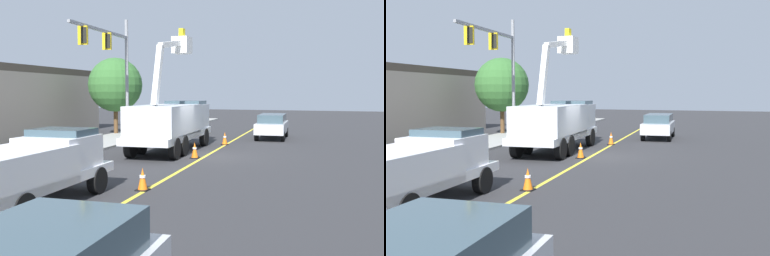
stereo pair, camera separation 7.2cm
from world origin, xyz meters
TOP-DOWN VIEW (x-y plane):
  - ground at (0.00, 0.00)m, footprint 120.00×120.00m
  - sidewalk_far_side at (-0.62, 7.76)m, footprint 60.10×8.39m
  - lane_centre_stripe at (0.00, 0.00)m, footprint 49.85×4.16m
  - utility_bucket_truck at (1.14, 2.34)m, footprint 8.37×3.15m
  - service_pickup_truck at (-10.94, 1.37)m, footprint 5.75×2.55m
  - passing_minivan at (9.52, -1.61)m, footprint 4.94×2.28m
  - traffic_cone_leading at (-14.00, -1.02)m, footprint 0.40×0.40m
  - traffic_cone_mid_front at (-8.10, -0.55)m, footprint 0.40×0.40m
  - traffic_cone_mid_rear at (-0.94, 0.27)m, footprint 0.40×0.40m
  - traffic_cone_trailing at (4.91, 0.45)m, footprint 0.40×0.40m
  - traffic_signal_mast at (2.99, 7.03)m, footprint 7.07×0.84m
  - street_tree_right at (8.26, 9.97)m, footprint 4.05×4.05m

SIDE VIEW (x-z plane):
  - ground at x=0.00m, z-range 0.00..0.00m
  - lane_centre_stripe at x=0.00m, z-range 0.00..0.01m
  - sidewalk_far_side at x=-0.62m, z-range 0.00..0.12m
  - traffic_cone_mid_front at x=-8.10m, z-range -0.01..0.73m
  - traffic_cone_trailing at x=4.91m, z-range -0.01..0.78m
  - traffic_cone_mid_rear at x=-0.94m, z-range -0.01..0.78m
  - traffic_cone_leading at x=-14.00m, z-range -0.01..0.88m
  - passing_minivan at x=9.52m, z-range 0.13..1.82m
  - service_pickup_truck at x=-10.94m, z-range 0.09..2.15m
  - utility_bucket_truck at x=1.14m, z-range -1.72..4.93m
  - street_tree_right at x=8.26m, z-range 0.86..6.64m
  - traffic_signal_mast at x=2.99m, z-range 1.31..9.21m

